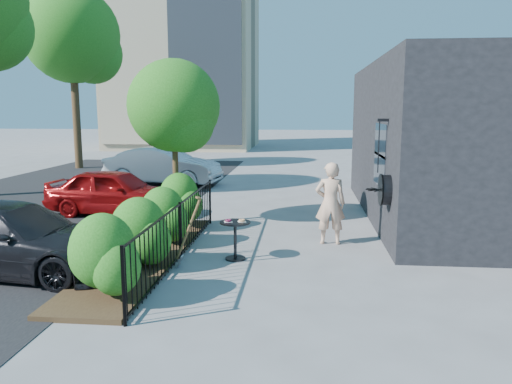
# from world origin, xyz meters

# --- Properties ---
(ground) EXTENTS (120.00, 120.00, 0.00)m
(ground) POSITION_xyz_m (0.00, 0.00, 0.00)
(ground) COLOR gray
(ground) RESTS_ON ground
(shop_building) EXTENTS (6.22, 9.00, 4.00)m
(shop_building) POSITION_xyz_m (5.50, 4.50, 2.00)
(shop_building) COLOR black
(shop_building) RESTS_ON ground
(fence) EXTENTS (0.05, 6.05, 1.10)m
(fence) POSITION_xyz_m (-1.50, 0.00, 0.56)
(fence) COLOR black
(fence) RESTS_ON ground
(planting_bed) EXTENTS (1.30, 6.00, 0.08)m
(planting_bed) POSITION_xyz_m (-2.20, 0.00, 0.04)
(planting_bed) COLOR #382616
(planting_bed) RESTS_ON ground
(shrubs) EXTENTS (1.10, 5.60, 1.24)m
(shrubs) POSITION_xyz_m (-2.10, 0.10, 0.70)
(shrubs) COLOR #1E6316
(shrubs) RESTS_ON ground
(patio_tree) EXTENTS (2.20, 2.20, 3.94)m
(patio_tree) POSITION_xyz_m (-2.24, 2.76, 2.76)
(patio_tree) COLOR #3F2B19
(patio_tree) RESTS_ON ground
(street) EXTENTS (9.00, 30.00, 0.01)m
(street) POSITION_xyz_m (-7.00, 3.00, 0.00)
(street) COLOR black
(street) RESTS_ON ground
(street_tree_far) EXTENTS (4.40, 4.40, 8.28)m
(street_tree_far) POSITION_xyz_m (-9.94, 13.96, 5.92)
(street_tree_far) COLOR #3F2B19
(street_tree_far) RESTS_ON ground
(cafe_table) EXTENTS (0.58, 0.58, 0.78)m
(cafe_table) POSITION_xyz_m (-0.46, 0.08, 0.51)
(cafe_table) COLOR black
(cafe_table) RESTS_ON ground
(woman) EXTENTS (0.64, 0.42, 1.74)m
(woman) POSITION_xyz_m (1.37, 1.38, 0.87)
(woman) COLOR beige
(woman) RESTS_ON ground
(shovel) EXTENTS (0.49, 0.17, 1.34)m
(shovel) POSITION_xyz_m (-1.25, -0.50, 0.59)
(shovel) COLOR brown
(shovel) RESTS_ON ground
(car_red) EXTENTS (3.78, 1.80, 1.25)m
(car_red) POSITION_xyz_m (-4.24, 3.80, 0.62)
(car_red) COLOR maroon
(car_red) RESTS_ON ground
(car_silver) EXTENTS (4.44, 2.01, 1.41)m
(car_silver) POSITION_xyz_m (-4.45, 9.16, 0.71)
(car_silver) COLOR silver
(car_silver) RESTS_ON ground
(car_darkgrey) EXTENTS (4.33, 2.13, 1.21)m
(car_darkgrey) POSITION_xyz_m (-4.21, -1.03, 0.61)
(car_darkgrey) COLOR black
(car_darkgrey) RESTS_ON ground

